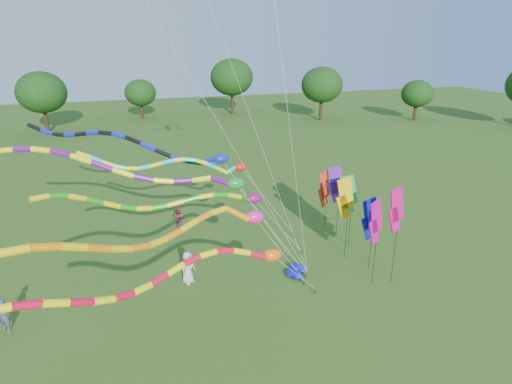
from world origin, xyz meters
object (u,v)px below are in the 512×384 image
object	(u,v)px
person_c	(179,218)
tube_kite_orange	(171,231)
tube_kite_red	(192,270)
blue_nylon_heap	(295,269)
person_b	(4,316)
person_a	(188,268)

from	to	relation	value
person_c	tube_kite_orange	bearing A→B (deg)	141.49
tube_kite_red	person_c	xyz separation A→B (m)	(1.08, 12.33, -3.05)
blue_nylon_heap	tube_kite_orange	bearing A→B (deg)	-146.95
blue_nylon_heap	person_c	world-z (taller)	person_c
tube_kite_red	blue_nylon_heap	size ratio (longest dim) A/B	8.47
tube_kite_orange	person_c	world-z (taller)	tube_kite_orange
blue_nylon_heap	person_b	size ratio (longest dim) A/B	0.92
person_a	person_b	bearing A→B (deg)	152.47
tube_kite_orange	person_a	size ratio (longest dim) A/B	7.33
person_b	tube_kite_red	bearing A→B (deg)	8.85
tube_kite_red	person_c	distance (m)	12.75
tube_kite_red	person_b	size ratio (longest dim) A/B	7.78
blue_nylon_heap	person_c	bearing A→B (deg)	124.43
tube_kite_orange	person_a	distance (m)	7.14
tube_kite_red	person_a	bearing A→B (deg)	63.72
tube_kite_orange	person_b	size ratio (longest dim) A/B	8.20
blue_nylon_heap	person_c	distance (m)	9.30
person_b	person_c	xyz separation A→B (m)	(8.87, 8.48, -0.03)
tube_kite_orange	person_b	distance (m)	9.33
tube_kite_red	person_b	bearing A→B (deg)	133.25
blue_nylon_heap	person_b	xyz separation A→B (m)	(-14.12, -0.82, 0.60)
blue_nylon_heap	person_a	xyz separation A→B (m)	(-5.78, 0.71, 0.69)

